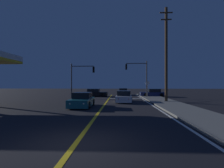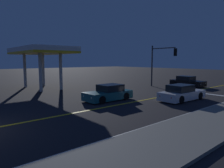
% 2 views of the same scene
% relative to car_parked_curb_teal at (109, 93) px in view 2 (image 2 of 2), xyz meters
% --- Properties ---
extents(sidewalk_right, '(3.20, 39.09, 0.15)m').
position_rel_car_parked_curb_teal_xyz_m(sidewalk_right, '(8.63, 0.36, -0.51)').
color(sidewalk_right, slate).
rests_on(sidewalk_right, ground).
extents(lane_line_center, '(0.20, 36.92, 0.01)m').
position_rel_car_parked_curb_teal_xyz_m(lane_line_center, '(1.95, 0.36, -0.58)').
color(lane_line_center, gold).
rests_on(lane_line_center, ground).
extents(lane_line_edge_right, '(0.16, 36.92, 0.01)m').
position_rel_car_parked_curb_teal_xyz_m(lane_line_edge_right, '(6.78, 0.36, -0.58)').
color(lane_line_edge_right, white).
rests_on(lane_line_edge_right, ground).
extents(stop_bar, '(5.09, 0.50, 0.01)m').
position_rel_car_parked_curb_teal_xyz_m(stop_bar, '(4.49, 9.72, -0.58)').
color(stop_bar, white).
rests_on(stop_bar, ground).
extents(car_parked_curb_teal, '(1.94, 4.26, 1.34)m').
position_rel_car_parked_curb_teal_xyz_m(car_parked_curb_teal, '(0.00, 0.00, 0.00)').
color(car_parked_curb_teal, '#195960').
rests_on(car_parked_curb_teal, ground).
extents(car_lead_oncoming_white, '(2.00, 4.64, 1.34)m').
position_rel_car_parked_curb_teal_xyz_m(car_lead_oncoming_white, '(4.02, 4.78, 0.00)').
color(car_lead_oncoming_white, silver).
rests_on(car_lead_oncoming_white, ground).
extents(car_mid_block_black, '(4.42, 2.06, 1.34)m').
position_rel_car_parked_curb_teal_xyz_m(car_mid_block_black, '(-0.80, 14.08, 0.00)').
color(car_mid_block_black, black).
rests_on(car_mid_block_black, ground).
extents(traffic_signal_far_left, '(3.68, 0.28, 5.31)m').
position_rel_car_parked_curb_teal_xyz_m(traffic_signal_far_left, '(-2.58, 10.62, 2.96)').
color(traffic_signal_far_left, '#38383D').
rests_on(traffic_signal_far_left, ground).
extents(gas_station_canopy, '(9.53, 5.30, 4.92)m').
position_rel_car_parked_curb_teal_xyz_m(gas_station_canopy, '(-11.21, -1.32, 3.83)').
color(gas_station_canopy, silver).
rests_on(gas_station_canopy, ground).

